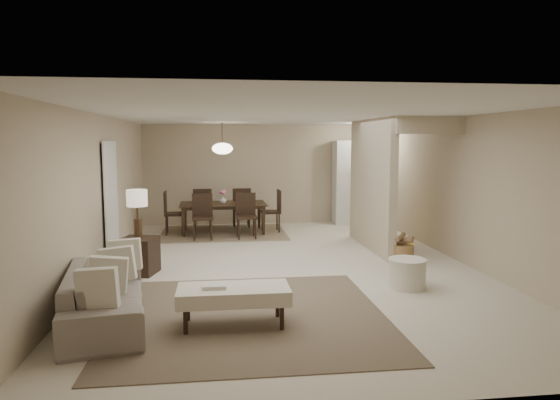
{
  "coord_description": "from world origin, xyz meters",
  "views": [
    {
      "loc": [
        -1.14,
        -8.08,
        2.06
      ],
      "look_at": [
        -0.07,
        0.57,
        1.05
      ],
      "focal_mm": 32.0,
      "sensor_mm": 36.0,
      "label": 1
    }
  ],
  "objects": [
    {
      "name": "floor",
      "position": [
        0.0,
        0.0,
        0.0
      ],
      "size": [
        9.0,
        9.0,
        0.0
      ],
      "primitive_type": "plane",
      "color": "beige",
      "rests_on": "ground"
    },
    {
      "name": "ceiling",
      "position": [
        0.0,
        0.0,
        2.5
      ],
      "size": [
        9.0,
        9.0,
        0.0
      ],
      "primitive_type": "plane",
      "rotation": [
        3.14,
        0.0,
        0.0
      ],
      "color": "white",
      "rests_on": "back_wall"
    },
    {
      "name": "back_wall",
      "position": [
        0.0,
        4.5,
        1.25
      ],
      "size": [
        6.0,
        0.0,
        6.0
      ],
      "primitive_type": "plane",
      "rotation": [
        1.57,
        0.0,
        0.0
      ],
      "color": "#C2B293",
      "rests_on": "floor"
    },
    {
      "name": "left_wall",
      "position": [
        -3.0,
        0.0,
        1.25
      ],
      "size": [
        0.0,
        9.0,
        9.0
      ],
      "primitive_type": "plane",
      "rotation": [
        1.57,
        0.0,
        1.57
      ],
      "color": "#C2B293",
      "rests_on": "floor"
    },
    {
      "name": "right_wall",
      "position": [
        3.0,
        0.0,
        1.25
      ],
      "size": [
        0.0,
        9.0,
        9.0
      ],
      "primitive_type": "plane",
      "rotation": [
        1.57,
        0.0,
        -1.57
      ],
      "color": "#C2B293",
      "rests_on": "floor"
    },
    {
      "name": "partition",
      "position": [
        1.8,
        1.25,
        1.25
      ],
      "size": [
        0.15,
        2.5,
        2.5
      ],
      "primitive_type": "cube",
      "color": "#C2B293",
      "rests_on": "floor"
    },
    {
      "name": "doorway",
      "position": [
        -2.97,
        0.6,
        1.02
      ],
      "size": [
        0.04,
        0.9,
        2.04
      ],
      "primitive_type": "cube",
      "color": "black",
      "rests_on": "floor"
    },
    {
      "name": "pantry_cabinet",
      "position": [
        2.35,
        4.15,
        1.05
      ],
      "size": [
        1.2,
        0.55,
        2.1
      ],
      "primitive_type": "cube",
      "color": "silver",
      "rests_on": "floor"
    },
    {
      "name": "flush_light",
      "position": [
        2.3,
        3.2,
        2.46
      ],
      "size": [
        0.44,
        0.44,
        0.05
      ],
      "primitive_type": "cylinder",
      "color": "white",
      "rests_on": "ceiling"
    },
    {
      "name": "living_rug",
      "position": [
        -0.79,
        -2.33,
        0.01
      ],
      "size": [
        3.2,
        3.2,
        0.01
      ],
      "primitive_type": "cube",
      "color": "brown",
      "rests_on": "floor"
    },
    {
      "name": "sofa",
      "position": [
        -2.45,
        -2.33,
        0.31
      ],
      "size": [
        2.23,
        1.17,
        0.62
      ],
      "primitive_type": "imported",
      "rotation": [
        0.0,
        0.0,
        1.74
      ],
      "color": "gray",
      "rests_on": "floor"
    },
    {
      "name": "ottoman_bench",
      "position": [
        -0.99,
        -2.63,
        0.36
      ],
      "size": [
        1.26,
        0.58,
        0.45
      ],
      "rotation": [
        0.0,
        0.0,
        -0.0
      ],
      "color": "silver",
      "rests_on": "living_rug"
    },
    {
      "name": "side_table",
      "position": [
        -2.4,
        -0.19,
        0.29
      ],
      "size": [
        0.64,
        0.64,
        0.57
      ],
      "primitive_type": "cube",
      "rotation": [
        0.0,
        0.0,
        -0.26
      ],
      "color": "black",
      "rests_on": "floor"
    },
    {
      "name": "table_lamp",
      "position": [
        -2.4,
        -0.19,
        1.13
      ],
      "size": [
        0.32,
        0.32,
        0.76
      ],
      "color": "#442F1D",
      "rests_on": "side_table"
    },
    {
      "name": "round_pouf",
      "position": [
        1.5,
        -1.46,
        0.21
      ],
      "size": [
        0.54,
        0.54,
        0.42
      ],
      "primitive_type": "cylinder",
      "color": "silver",
      "rests_on": "floor"
    },
    {
      "name": "wicker_basket",
      "position": [
        2.0,
        0.0,
        0.15
      ],
      "size": [
        0.44,
        0.44,
        0.3
      ],
      "primitive_type": "cylinder",
      "rotation": [
        0.0,
        0.0,
        -0.32
      ],
      "color": "olive",
      "rests_on": "floor"
    },
    {
      "name": "dining_rug",
      "position": [
        -1.04,
        3.19,
        0.01
      ],
      "size": [
        2.8,
        2.1,
        0.01
      ],
      "primitive_type": "cube",
      "color": "brown",
      "rests_on": "floor"
    },
    {
      "name": "dining_table",
      "position": [
        -1.04,
        3.19,
        0.34
      ],
      "size": [
        1.97,
        1.14,
        0.68
      ],
      "primitive_type": "imported",
      "rotation": [
        0.0,
        0.0,
        0.03
      ],
      "color": "black",
      "rests_on": "dining_rug"
    },
    {
      "name": "dining_chairs",
      "position": [
        -1.04,
        3.19,
        0.49
      ],
      "size": [
        2.61,
        1.92,
        0.97
      ],
      "color": "black",
      "rests_on": "dining_rug"
    },
    {
      "name": "vase",
      "position": [
        -1.04,
        3.19,
        0.76
      ],
      "size": [
        0.2,
        0.2,
        0.16
      ],
      "primitive_type": "imported",
      "rotation": [
        0.0,
        0.0,
        -0.42
      ],
      "color": "white",
      "rests_on": "dining_table"
    },
    {
      "name": "yellow_mat",
      "position": [
        2.3,
        1.61,
        0.01
      ],
      "size": [
        1.04,
        0.72,
        0.01
      ],
      "primitive_type": "cube",
      "rotation": [
        0.0,
        0.0,
        -0.14
      ],
      "color": "yellow",
      "rests_on": "floor"
    },
    {
      "name": "pendant_light",
      "position": [
        -1.04,
        3.19,
        1.92
      ],
      "size": [
        0.46,
        0.46,
        0.71
      ],
      "color": "#442F1D",
      "rests_on": "ceiling"
    }
  ]
}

